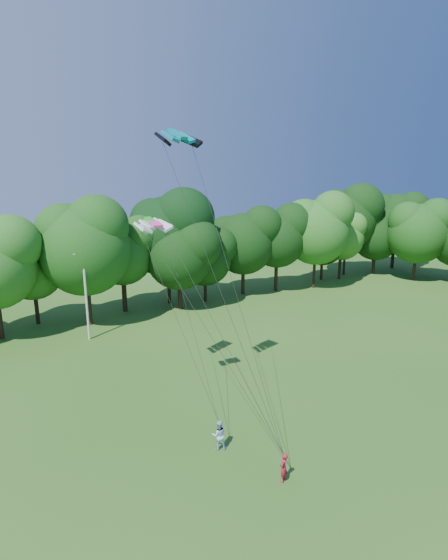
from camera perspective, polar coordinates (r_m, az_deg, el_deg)
utility_pole at (r=41.86m, az=-17.58°, el=-1.90°), size 1.65×0.46×8.36m
kite_flyer_left at (r=24.12m, az=7.80°, el=-23.11°), size 0.68×0.62×1.56m
kite_flyer_right at (r=26.07m, az=-0.65°, el=-19.56°), size 1.05×0.95×1.75m
kite_teal at (r=26.35m, az=-6.09°, el=18.42°), size 2.97×1.90×0.67m
kite_green at (r=29.90m, az=-9.30°, el=7.52°), size 2.89×2.06×0.62m
kite_pink at (r=26.35m, az=-8.89°, el=7.20°), size 1.87×0.96×0.32m
tree_back_center at (r=50.73m, az=-7.44°, el=7.14°), size 10.28×10.28×14.96m
tree_back_east at (r=64.96m, az=15.12°, el=5.54°), size 6.92×6.92×10.06m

